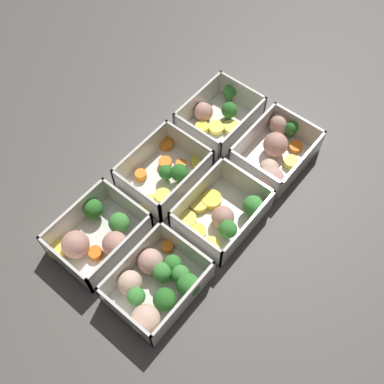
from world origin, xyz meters
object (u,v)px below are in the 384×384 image
at_px(container_near_right, 97,236).
at_px(container_far_left, 276,153).
at_px(container_near_center, 166,174).
at_px(container_far_center, 223,215).
at_px(container_far_right, 156,285).
at_px(container_near_left, 218,116).

bearing_deg(container_near_right, container_far_left, 157.91).
bearing_deg(container_far_left, container_near_center, -38.54).
bearing_deg(container_far_left, container_near_right, -22.09).
distance_m(container_far_center, container_far_right, 0.18).
relative_size(container_near_right, container_far_right, 0.99).
bearing_deg(container_near_right, container_near_left, -179.17).
xyz_separation_m(container_far_left, container_far_center, (0.17, 0.00, -0.00)).
xyz_separation_m(container_near_center, container_far_center, (0.00, 0.14, 0.00)).
distance_m(container_near_left, container_near_center, 0.18).
bearing_deg(container_far_right, container_far_left, 179.91).
distance_m(container_near_left, container_far_center, 0.23).
height_order(container_near_left, container_near_center, same).
relative_size(container_far_left, container_far_right, 1.13).
height_order(container_near_center, container_near_right, same).
distance_m(container_far_left, container_far_right, 0.35).
bearing_deg(container_far_right, container_near_right, -90.54).
height_order(container_far_center, container_far_right, same).
relative_size(container_near_left, container_near_center, 0.92).
xyz_separation_m(container_near_center, container_far_left, (-0.17, 0.14, 0.00)).
xyz_separation_m(container_far_left, container_far_right, (0.35, -0.00, 0.00)).
bearing_deg(container_far_right, container_near_left, -157.70).
relative_size(container_near_left, container_near_right, 0.98).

